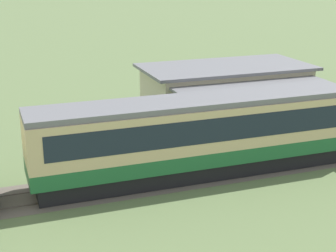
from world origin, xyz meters
TOP-DOWN VIEW (x-y plane):
  - passenger_train at (-18.38, 1.43)m, footprint 95.01×3.10m
  - railway_track at (-15.60, 1.43)m, footprint 168.15×3.60m
  - station_building at (-13.22, 9.23)m, footprint 11.72×7.33m

SIDE VIEW (x-z plane):
  - railway_track at x=-15.60m, z-range -0.01..0.03m
  - station_building at x=-13.22m, z-range 0.03..4.24m
  - passenger_train at x=-18.38m, z-range 0.23..4.50m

